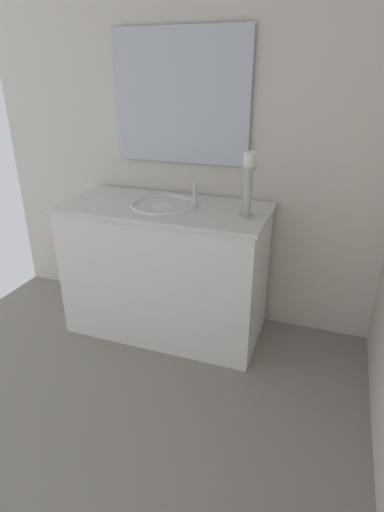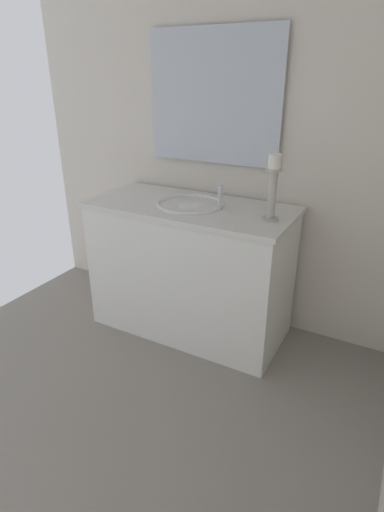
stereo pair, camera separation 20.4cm
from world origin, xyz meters
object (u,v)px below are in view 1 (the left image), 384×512
vanity_cabinet (166,270)px  candle_holder_tall (248,183)px  mirror (180,98)px  sink_basin (164,212)px

vanity_cabinet → candle_holder_tall: candle_holder_tall is taller
candle_holder_tall → mirror: bearing=-122.1°
sink_basin → candle_holder_tall: candle_holder_tall is taller
vanity_cabinet → sink_basin: 0.38m
vanity_cabinet → sink_basin: size_ratio=3.08×
mirror → sink_basin: bearing=0.2°
sink_basin → mirror: (-0.28, -0.00, 0.61)m
vanity_cabinet → mirror: bearing=180.0°
vanity_cabinet → candle_holder_tall: 0.78m
sink_basin → mirror: mirror is taller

